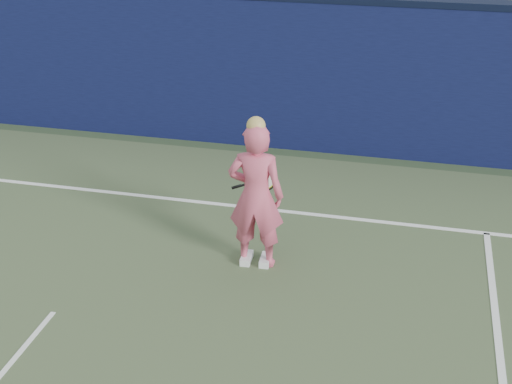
# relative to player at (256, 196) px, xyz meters

# --- Properties ---
(ground) EXTENTS (80.00, 80.00, 0.00)m
(ground) POSITION_rel_player_xyz_m (-1.95, -2.57, -0.93)
(ground) COLOR #2E4128
(ground) RESTS_ON ground
(backstop_wall) EXTENTS (24.00, 0.40, 2.50)m
(backstop_wall) POSITION_rel_player_xyz_m (-1.95, 3.93, 0.32)
(backstop_wall) COLOR black
(backstop_wall) RESTS_ON ground
(player) EXTENTS (0.70, 0.47, 1.93)m
(player) POSITION_rel_player_xyz_m (0.00, 0.00, 0.00)
(player) COLOR #D0516C
(player) RESTS_ON ground
(racket) EXTENTS (0.57, 0.22, 0.31)m
(racket) POSITION_rel_player_xyz_m (-0.02, 0.47, -0.01)
(racket) COLOR black
(racket) RESTS_ON ground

